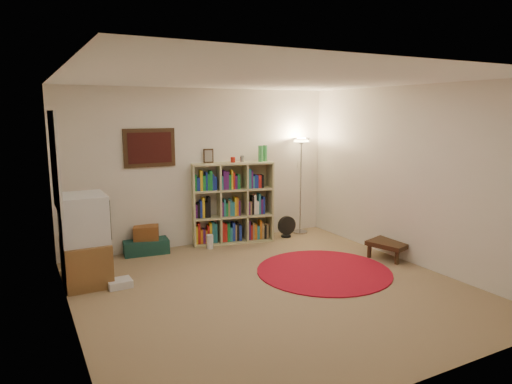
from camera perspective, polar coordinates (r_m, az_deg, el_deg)
room at (r=5.38m, az=1.28°, el=0.65°), size 4.54×4.54×2.54m
bookshelf at (r=7.51m, az=-3.14°, el=-1.48°), size 1.38×0.64×1.59m
floor_lamp at (r=7.99m, az=5.66°, el=4.70°), size 0.42×0.42×1.69m
floor_fan at (r=7.88m, az=3.85°, el=-4.34°), size 0.32×0.17×0.37m
tv_stand at (r=6.11m, az=-20.59°, el=-5.72°), size 0.56×0.78×1.13m
dvd_box at (r=5.97m, az=-16.69°, el=-10.88°), size 0.29×0.25×0.10m
suitcase at (r=7.24m, az=-13.63°, el=-6.55°), size 0.70×0.49×0.21m
wicker_basket at (r=7.16m, az=-13.57°, el=-4.97°), size 0.43×0.36×0.21m
paper_towel at (r=7.28m, az=-5.79°, el=-6.19°), size 0.11×0.11×0.22m
red_rug at (r=6.33m, az=8.47°, el=-9.73°), size 1.81×1.81×0.02m
side_table at (r=7.07m, az=16.50°, el=-6.20°), size 0.69×0.69×0.25m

